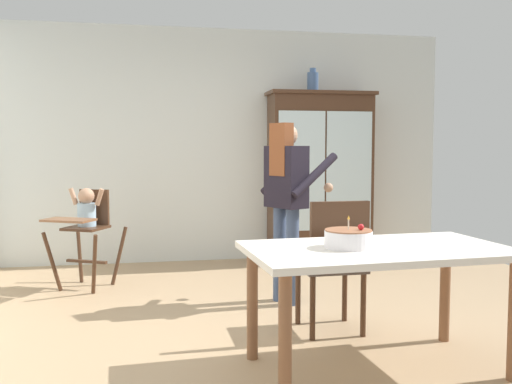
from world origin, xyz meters
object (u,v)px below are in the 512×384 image
dining_chair_far_side (335,257)px  china_cabinet (320,176)px  ceramic_vase (313,81)px  high_chair_with_toddler (86,219)px  dining_table (378,263)px  birthday_cake (348,239)px  adult_person (287,190)px

dining_chair_far_side → china_cabinet: bearing=-105.6°
china_cabinet → ceramic_vase: (-0.10, 0.00, 1.10)m
ceramic_vase → dining_chair_far_side: ceramic_vase is taller
ceramic_vase → high_chair_with_toddler: size_ratio=0.28×
china_cabinet → dining_table: 3.34m
dining_table → birthday_cake: size_ratio=5.67×
dining_table → birthday_cake: bearing=177.8°
high_chair_with_toddler → adult_person: 1.96m
ceramic_vase → birthday_cake: bearing=-102.9°
adult_person → dining_chair_far_side: bearing=162.0°
china_cabinet → high_chair_with_toddler: (-2.56, -0.87, -0.34)m
dining_chair_far_side → adult_person: bearing=-82.2°
dining_chair_far_side → high_chair_with_toddler: bearing=-43.5°
adult_person → dining_chair_far_side: 0.98m
china_cabinet → high_chair_with_toddler: size_ratio=2.08×
ceramic_vase → dining_table: ceramic_vase is taller
high_chair_with_toddler → ceramic_vase: bearing=46.4°
dining_table → dining_chair_far_side: 0.66m
dining_table → birthday_cake: 0.24m
high_chair_with_toddler → dining_table: 3.05m
china_cabinet → birthday_cake: 3.36m
ceramic_vase → birthday_cake: size_ratio=0.96×
china_cabinet → adult_person: size_ratio=1.29×
high_chair_with_toddler → dining_table: high_chair_with_toddler is taller
adult_person → birthday_cake: 1.53m
dining_table → china_cabinet: bearing=78.5°
birthday_cake → dining_chair_far_side: 0.70m
high_chair_with_toddler → adult_person: (1.73, -0.86, 0.31)m
china_cabinet → dining_chair_far_side: china_cabinet is taller
birthday_cake → dining_chair_far_side: dining_chair_far_side is taller
adult_person → birthday_cake: (-0.01, -1.52, -0.17)m
dining_chair_far_side → ceramic_vase: bearing=-103.6°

